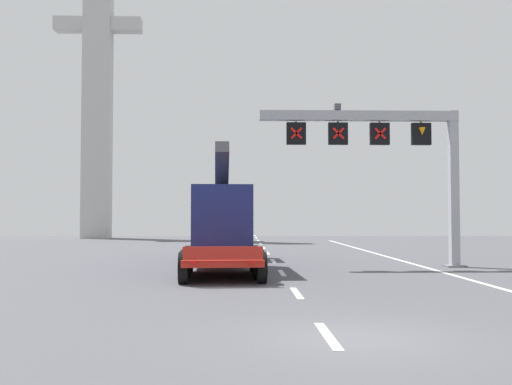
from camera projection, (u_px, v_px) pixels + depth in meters
The scene contains 6 objects.
ground at pixel (354, 338), 11.20m from camera, with size 112.00×112.00×0.00m, color #4C4C51.
lane_markings at pixel (267, 253), 36.37m from camera, with size 0.20×65.02×0.01m.
edge_line_right at pixel (450, 274), 23.36m from camera, with size 0.20×63.00×0.01m, color silver.
overhead_lane_gantry at pixel (388, 144), 26.91m from camera, with size 9.38×0.90×7.47m.
heavy_haul_truck_red at pixel (221, 223), 27.58m from camera, with size 3.51×14.14×5.30m.
bridge_pylon_distant at pixel (98, 62), 61.04m from camera, with size 9.00×2.00×35.90m.
Camera 1 is at (-2.19, -11.25, 2.35)m, focal length 41.14 mm.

